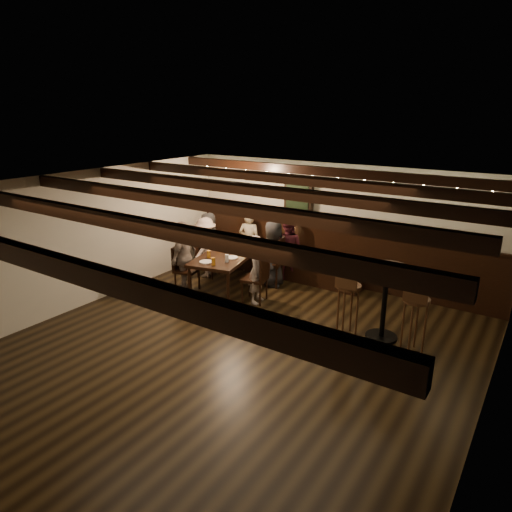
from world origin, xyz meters
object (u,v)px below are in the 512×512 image
Objects in this scene: chair_right_far at (256,287)px; person_bench_left at (209,241)px; chair_left_far at (186,277)px; bar_stool_left at (347,309)px; dining_table at (229,255)px; person_right_near at (273,253)px; person_left_near at (206,247)px; person_left_far at (184,257)px; chair_right_near at (272,271)px; bar_stool_right at (414,324)px; high_top_table at (385,292)px; chair_left_near at (207,263)px; person_bench_centre at (249,242)px; person_bench_right at (287,248)px; person_right_far at (257,269)px.

person_bench_left reaches higher than chair_right_far.
bar_stool_left reaches higher than chair_left_far.
person_right_near reaches higher than dining_table.
person_left_near is 0.90m from person_left_far.
chair_right_near is 1.77m from person_left_far.
chair_left_far is (-0.60, -0.60, -0.40)m from dining_table.
chair_right_far is at bearing 170.26° from bar_stool_right.
person_bench_left is at bearing 166.18° from high_top_table.
chair_left_near is 0.76× the size of bar_stool_left.
person_right_near is at bearing 141.34° from person_bench_centre.
person_bench_left is 0.47m from person_left_near.
person_right_near reaches higher than person_bench_left.
person_right_near is at bearing 120.96° from person_left_far.
chair_right_far is 0.71× the size of person_bench_right.
person_right_near is at bearing 71.57° from person_bench_right.
person_right_far is at bearing 59.04° from person_left_near.
person_right_far is (1.06, -1.30, -0.03)m from person_bench_centre.
chair_left_near is 0.60m from person_bench_left.
person_right_far is at bearing -178.13° from chair_right_near.
person_bench_centre is 1.01× the size of person_bench_right.
person_right_far is (1.91, -0.96, 0.00)m from person_bench_left.
high_top_table is (2.53, -1.45, 0.11)m from person_bench_right.
chair_left_far is at bearing 64.39° from person_bench_centre.
person_bench_right is (0.08, 0.48, 0.36)m from chair_right_near.
chair_left_far is 0.65× the size of person_left_far.
bar_stool_right is (3.08, -1.13, -0.22)m from person_right_near.
chair_right_near is 0.37m from person_right_near.
bar_stool_right is (3.71, -0.53, -0.23)m from dining_table.
high_top_table is (2.41, -0.09, 0.49)m from chair_right_far.
person_left_far reaches higher than person_right_far.
chair_left_near is at bearing 90.00° from person_left_near.
person_bench_centre reaches higher than bar_stool_left.
chair_right_near is at bearing 68.27° from person_bench_right.
chair_right_near is 1.71m from person_bench_left.
chair_left_near is 0.90m from chair_left_far.
person_bench_centre is at bearing 129.84° from chair_left_near.
chair_left_far is 0.68× the size of person_right_near.
person_right_near is 1.12× the size of bar_stool_left.
chair_right_far is (1.60, -0.56, 0.01)m from chair_left_near.
bar_stool_left reaches higher than chair_left_near.
chair_left_near is 0.65× the size of person_left_far.
person_bench_centre is 3.72m from high_top_table.
person_bench_right is at bearing 105.26° from person_left_near.
dining_table is at bearing 90.00° from person_bench_centre.
person_bench_centre is 0.96m from person_left_near.
bar_stool_right reaches higher than chair_left_near.
person_bench_left is 1.00× the size of person_left_near.
chair_right_far reaches higher than chair_left_far.
person_bench_centre is at bearing 50.22° from chair_right_near.
high_top_table is (2.38, -0.10, 0.14)m from person_right_far.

